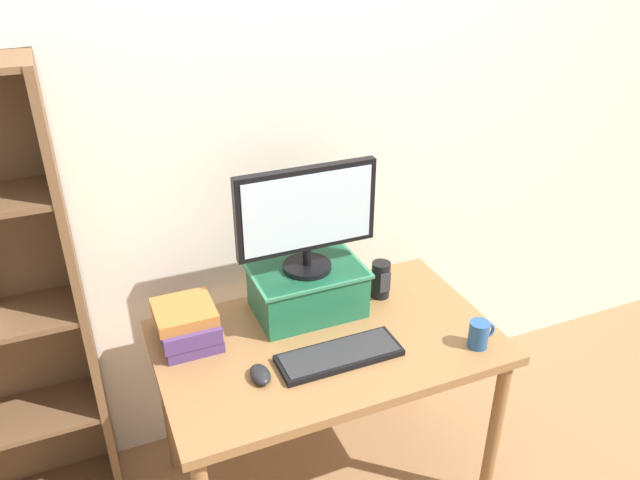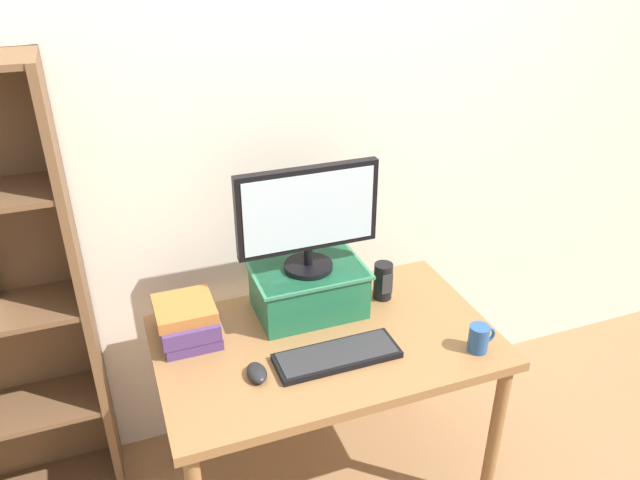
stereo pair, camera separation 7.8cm
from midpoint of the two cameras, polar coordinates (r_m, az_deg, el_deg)
name	(u,v)px [view 1 (the left image)]	position (r m, az deg, el deg)	size (l,w,h in m)	color
ground_plane	(326,479)	(2.74, -0.30, -21.02)	(12.00, 12.00, 0.00)	olive
back_wall	(273,138)	(2.41, -5.23, 9.31)	(7.00, 0.08, 2.60)	beige
desk	(327,356)	(2.30, -0.34, -10.59)	(1.19, 0.73, 0.72)	olive
riser_box	(308,288)	(2.33, -2.04, -4.45)	(0.42, 0.28, 0.18)	#1E6642
computer_monitor	(308,215)	(2.18, -2.16, 2.27)	(0.52, 0.18, 0.40)	black
keyboard	(339,355)	(2.15, 0.72, -10.49)	(0.43, 0.15, 0.02)	black
computer_mouse	(260,374)	(2.08, -6.58, -12.12)	(0.06, 0.10, 0.04)	black
book_stack	(186,323)	(2.26, -13.10, -7.41)	(0.21, 0.26, 0.14)	#4C336B
coffee_mug	(479,334)	(2.24, 13.38, -8.38)	(0.10, 0.07, 0.10)	#234C84
desk_speaker	(381,280)	(2.44, 4.66, -3.64)	(0.07, 0.08, 0.15)	black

